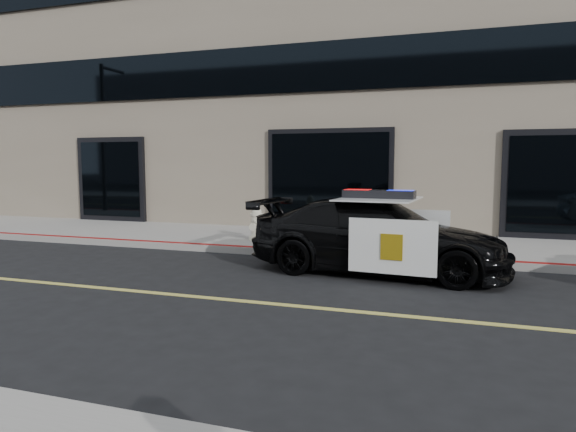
% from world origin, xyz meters
% --- Properties ---
extents(ground, '(120.00, 120.00, 0.00)m').
position_xyz_m(ground, '(0.00, 0.00, 0.00)').
color(ground, black).
rests_on(ground, ground).
extents(sidewalk_n, '(60.00, 3.50, 0.15)m').
position_xyz_m(sidewalk_n, '(0.00, 5.25, 0.07)').
color(sidewalk_n, gray).
rests_on(sidewalk_n, ground).
extents(building_n, '(60.00, 7.00, 12.00)m').
position_xyz_m(building_n, '(0.00, 10.50, 6.00)').
color(building_n, '#756856').
rests_on(building_n, ground).
extents(police_car, '(2.51, 4.80, 1.48)m').
position_xyz_m(police_car, '(1.01, 2.55, 0.66)').
color(police_car, black).
rests_on(police_car, ground).
extents(fire_hydrant, '(0.36, 0.50, 0.79)m').
position_xyz_m(fire_hydrant, '(-2.15, 4.57, 0.52)').
color(fire_hydrant, beige).
rests_on(fire_hydrant, sidewalk_n).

